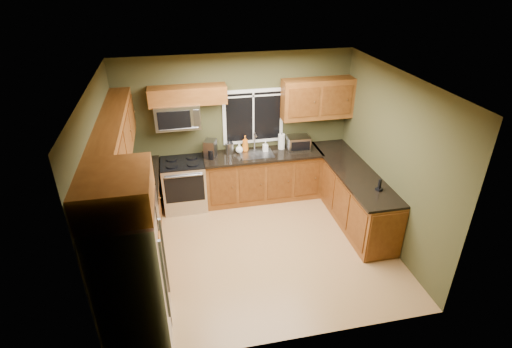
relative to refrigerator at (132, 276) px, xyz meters
name	(u,v)px	position (x,y,z in m)	size (l,w,h in m)	color
floor	(257,247)	(1.74, 1.30, -0.90)	(4.20, 4.20, 0.00)	#A57848
ceiling	(258,81)	(1.74, 1.30, 1.80)	(4.20, 4.20, 0.00)	white
back_wall	(237,128)	(1.74, 3.10, 0.45)	(4.20, 4.20, 0.00)	#3E3E22
front_wall	(293,253)	(1.74, -0.50, 0.45)	(4.20, 4.20, 0.00)	#3E3E22
left_wall	(105,189)	(-0.36, 1.30, 0.45)	(3.60, 3.60, 0.00)	#3E3E22
right_wall	(391,160)	(3.84, 1.30, 0.45)	(3.60, 3.60, 0.00)	#3E3E22
window	(253,117)	(2.04, 3.08, 0.65)	(1.12, 0.03, 1.02)	white
base_cabinets_left	(139,221)	(-0.06, 1.78, -0.45)	(0.60, 2.65, 0.90)	brown
countertop_left	(137,195)	(-0.04, 1.78, 0.02)	(0.65, 2.65, 0.04)	black
base_cabinets_back	(262,176)	(2.15, 2.80, -0.45)	(2.17, 0.60, 0.90)	brown
countertop_back	(263,155)	(2.15, 2.78, 0.02)	(2.17, 0.65, 0.04)	black
base_cabinets_peninsula	(352,194)	(3.54, 1.84, -0.45)	(0.60, 2.52, 0.90)	brown
countertop_peninsula	(353,170)	(3.51, 1.85, 0.02)	(0.65, 2.50, 0.04)	black
upper_cabinets_left	(115,139)	(-0.20, 1.78, 0.96)	(0.33, 2.65, 0.72)	brown
upper_cabinets_back_left	(188,95)	(0.89, 2.94, 1.17)	(1.30, 0.33, 0.30)	brown
upper_cabinets_back_right	(317,99)	(3.19, 2.94, 0.96)	(1.30, 0.33, 0.72)	brown
upper_cabinet_over_fridge	(115,191)	(0.00, 0.00, 1.13)	(0.72, 0.90, 0.38)	brown
refrigerator	(132,276)	(0.00, 0.00, 0.00)	(0.74, 0.90, 1.80)	#B7B7BC
range	(184,184)	(0.69, 2.77, -0.43)	(0.76, 0.69, 0.94)	#B7B7BC
microwave	(177,116)	(0.69, 2.91, 0.83)	(0.76, 0.41, 0.42)	#B7B7BC
sink	(257,153)	(2.04, 2.79, 0.05)	(0.60, 0.42, 0.36)	slate
toaster_oven	(298,143)	(2.84, 2.83, 0.17)	(0.42, 0.33, 0.26)	#B7B7BC
coffee_maker	(211,149)	(1.21, 2.83, 0.19)	(0.26, 0.31, 0.32)	slate
kettle	(230,148)	(1.56, 2.90, 0.16)	(0.19, 0.19, 0.26)	#B7B7BC
paper_towel_roll	(281,141)	(2.54, 2.92, 0.18)	(0.12, 0.12, 0.32)	white
soap_bottle_a	(245,144)	(1.86, 2.95, 0.19)	(0.12, 0.12, 0.30)	orange
soap_bottle_b	(265,146)	(2.22, 2.86, 0.14)	(0.09, 0.09, 0.20)	white
soap_bottle_c	(239,148)	(1.74, 2.90, 0.13)	(0.14, 0.14, 0.17)	white
cordless_phone	(379,187)	(3.61, 1.13, 0.10)	(0.11, 0.11, 0.19)	black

